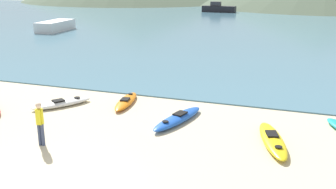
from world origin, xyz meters
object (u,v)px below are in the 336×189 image
at_px(kayak_on_sand_3, 273,140).
at_px(moored_boat_1, 55,26).
at_px(kayak_on_sand_1, 178,118).
at_px(kayak_on_sand_4, 61,103).
at_px(person_near_foreground, 40,121).
at_px(moored_boat_0, 219,8).
at_px(kayak_on_sand_0, 126,101).

height_order(kayak_on_sand_3, moored_boat_1, moored_boat_1).
height_order(kayak_on_sand_1, moored_boat_1, moored_boat_1).
bearing_deg(kayak_on_sand_4, person_near_foreground, -64.69).
bearing_deg(kayak_on_sand_1, moored_boat_0, 100.62).
bearing_deg(kayak_on_sand_0, kayak_on_sand_3, -19.40).
bearing_deg(kayak_on_sand_0, moored_boat_0, 97.60).
height_order(person_near_foreground, moored_boat_0, moored_boat_0).
relative_size(kayak_on_sand_1, person_near_foreground, 2.19).
height_order(person_near_foreground, moored_boat_1, person_near_foreground).
distance_m(moored_boat_0, moored_boat_1, 32.62).
xyz_separation_m(kayak_on_sand_1, person_near_foreground, (-3.85, -3.87, 0.76)).
distance_m(kayak_on_sand_1, kayak_on_sand_4, 5.77).
xyz_separation_m(kayak_on_sand_0, moored_boat_1, (-18.64, 21.24, 0.48)).
height_order(kayak_on_sand_1, moored_boat_0, moored_boat_0).
distance_m(person_near_foreground, moored_boat_0, 57.34).
xyz_separation_m(kayak_on_sand_3, moored_boat_1, (-25.61, 23.70, 0.46)).
distance_m(kayak_on_sand_4, person_near_foreground, 4.55).
height_order(kayak_on_sand_0, kayak_on_sand_1, kayak_on_sand_1).
height_order(kayak_on_sand_3, person_near_foreground, person_near_foreground).
distance_m(kayak_on_sand_4, moored_boat_1, 27.60).
bearing_deg(kayak_on_sand_3, kayak_on_sand_4, 173.13).
relative_size(moored_boat_0, moored_boat_1, 1.08).
bearing_deg(moored_boat_0, moored_boat_1, -111.10).
distance_m(kayak_on_sand_1, moored_boat_1, 31.42).
relative_size(kayak_on_sand_3, kayak_on_sand_4, 1.27).
bearing_deg(kayak_on_sand_3, kayak_on_sand_0, 160.60).
distance_m(kayak_on_sand_0, kayak_on_sand_3, 7.39).
xyz_separation_m(kayak_on_sand_4, person_near_foreground, (1.92, -4.05, 0.77)).
distance_m(kayak_on_sand_0, moored_boat_1, 28.26).
relative_size(kayak_on_sand_4, moored_boat_0, 0.47).
bearing_deg(kayak_on_sand_1, kayak_on_sand_3, -14.10).
xyz_separation_m(person_near_foreground, moored_boat_1, (-17.85, 26.58, -0.31)).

